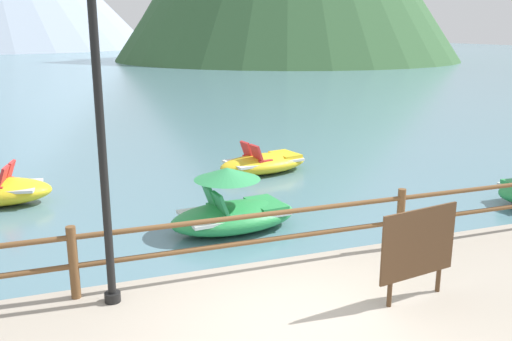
{
  "coord_description": "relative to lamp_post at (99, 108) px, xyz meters",
  "views": [
    {
      "loc": [
        -2.41,
        -5.17,
        3.68
      ],
      "look_at": [
        1.29,
        5.0,
        0.9
      ],
      "focal_mm": 38.62,
      "sensor_mm": 36.0,
      "label": 1
    }
  ],
  "objects": [
    {
      "name": "sign_board",
      "position": [
        3.57,
        -1.22,
        -1.68
      ],
      "size": [
        1.17,
        0.23,
        1.19
      ],
      "color": "beige",
      "rests_on": "promenade_dock"
    },
    {
      "name": "dock_railing",
      "position": [
        1.96,
        0.26,
        -1.83
      ],
      "size": [
        23.92,
        0.12,
        0.95
      ],
      "color": "brown",
      "rests_on": "promenade_dock"
    },
    {
      "name": "lamp_post",
      "position": [
        0.0,
        0.0,
        0.0
      ],
      "size": [
        0.28,
        0.28,
        3.99
      ],
      "color": "black",
      "rests_on": "promenade_dock"
    },
    {
      "name": "pedal_boat_0",
      "position": [
        2.5,
        2.89,
        -2.41
      ],
      "size": [
        2.58,
        1.54,
        1.23
      ],
      "color": "green",
      "rests_on": "ground"
    },
    {
      "name": "ground_plane",
      "position": [
        1.96,
        38.71,
        -2.81
      ],
      "size": [
        200.0,
        200.0,
        0.0
      ],
      "primitive_type": "plane",
      "color": "slate"
    },
    {
      "name": "pedal_boat_5",
      "position": [
        4.57,
        6.74,
        -2.55
      ],
      "size": [
        2.72,
        1.71,
        0.83
      ],
      "color": "yellow",
      "rests_on": "ground"
    }
  ]
}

